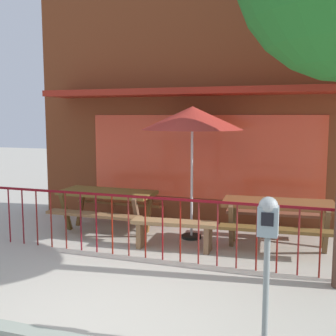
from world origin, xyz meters
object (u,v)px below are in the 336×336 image
object	(u,v)px
parking_meter_far	(268,233)
picnic_table_right	(278,211)
patio_bench	(174,228)
patio_umbrella	(192,119)
picnic_table_left	(107,199)

from	to	relation	value
parking_meter_far	picnic_table_right	bearing A→B (deg)	92.03
picnic_table_right	parking_meter_far	distance (m)	3.30
picnic_table_right	patio_bench	distance (m)	1.75
patio_umbrella	parking_meter_far	size ratio (longest dim) A/B	1.60
patio_umbrella	patio_bench	bearing A→B (deg)	-97.97
patio_umbrella	patio_bench	distance (m)	1.92
picnic_table_left	parking_meter_far	bearing A→B (deg)	-44.96
patio_umbrella	patio_bench	size ratio (longest dim) A/B	1.65
picnic_table_right	picnic_table_left	bearing A→B (deg)	-179.67
picnic_table_left	picnic_table_right	world-z (taller)	same
patio_umbrella	parking_meter_far	xyz separation A→B (m)	(1.61, -3.30, -1.00)
patio_umbrella	parking_meter_far	bearing A→B (deg)	-64.05
patio_umbrella	picnic_table_left	bearing A→B (deg)	-178.01
picnic_table_left	patio_bench	bearing A→B (deg)	-23.14
picnic_table_left	parking_meter_far	size ratio (longest dim) A/B	1.24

